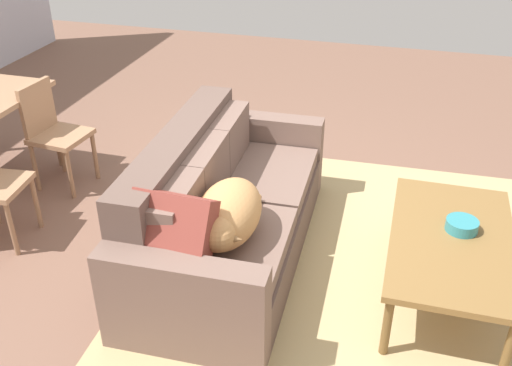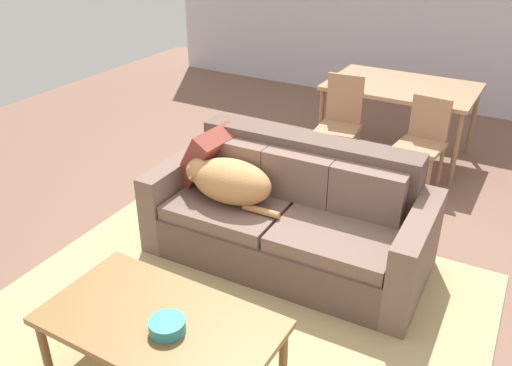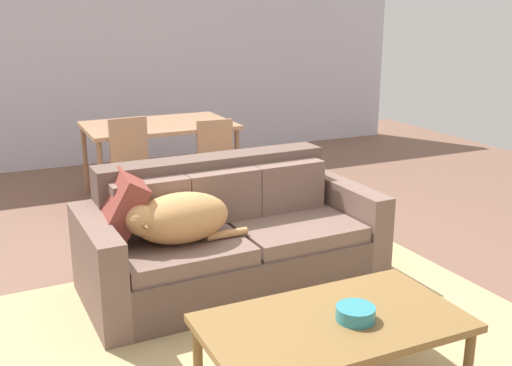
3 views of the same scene
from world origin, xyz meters
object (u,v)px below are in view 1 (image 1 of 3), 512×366
at_px(couch, 222,211).
at_px(dog_on_left_cushion, 228,215).
at_px(coffee_table, 451,243).
at_px(dining_chair_near_right, 53,130).
at_px(bowl_on_coffee_table, 462,225).
at_px(throw_pillow_by_left_arm, 170,236).

bearing_deg(couch, dog_on_left_cushion, -158.23).
height_order(coffee_table, dining_chair_near_right, dining_chair_near_right).
bearing_deg(coffee_table, couch, 87.69).
height_order(bowl_on_coffee_table, dining_chair_near_right, dining_chair_near_right).
distance_m(dog_on_left_cushion, throw_pillow_by_left_arm, 0.40).
height_order(throw_pillow_by_left_arm, dining_chair_near_right, throw_pillow_by_left_arm).
bearing_deg(dining_chair_near_right, bowl_on_coffee_table, -94.26).
height_order(dog_on_left_cushion, coffee_table, dog_on_left_cushion).
distance_m(throw_pillow_by_left_arm, bowl_on_coffee_table, 1.75).
bearing_deg(dining_chair_near_right, couch, -103.80).
relative_size(dog_on_left_cushion, coffee_table, 0.62).
xyz_separation_m(couch, bowl_on_coffee_table, (0.04, -1.52, 0.14)).
bearing_deg(couch, bowl_on_coffee_table, -90.44).
relative_size(dog_on_left_cushion, bowl_on_coffee_table, 4.12).
xyz_separation_m(coffee_table, bowl_on_coffee_table, (0.09, -0.05, 0.08)).
bearing_deg(coffee_table, dog_on_left_cushion, 106.15).
bearing_deg(throw_pillow_by_left_arm, dog_on_left_cushion, -33.23).
relative_size(couch, throw_pillow_by_left_arm, 4.58).
relative_size(couch, coffee_table, 1.61).
relative_size(couch, dog_on_left_cushion, 2.61).
bearing_deg(couch, throw_pillow_by_left_arm, 176.05).
relative_size(coffee_table, dining_chair_near_right, 1.49).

